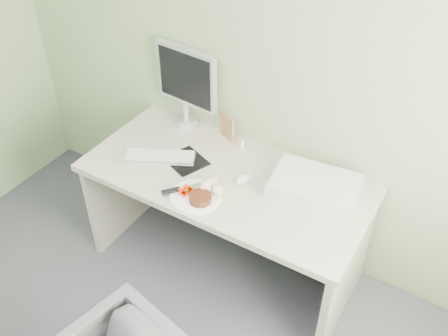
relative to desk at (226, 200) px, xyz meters
The scene contains 14 objects.
wall_back 0.89m from the desk, 90.00° to the left, with size 3.50×3.50×0.00m, color gray.
desk is the anchor object (origin of this frame).
plate 0.30m from the desk, 100.77° to the right, with size 0.27×0.27×0.01m, color white.
steak 0.33m from the desk, 89.83° to the right, with size 0.12×0.12×0.04m, color black.
potato_pile 0.29m from the desk, 94.07° to the right, with size 0.13×0.09×0.07m, color tan.
carrot_heap 0.34m from the desk, 110.89° to the right, with size 0.07×0.06×0.05m, color #F02D05.
steak_knife 0.35m from the desk, 119.20° to the right, with size 0.18×0.21×0.02m.
mousepad 0.32m from the desk, behind, with size 0.22×0.20×0.00m, color black.
keyboard 0.45m from the desk, behind, with size 0.39×0.12×0.02m, color white.
computer_mouse 0.23m from the desk, ahead, with size 0.05×0.10×0.03m, color white.
photo_frame 0.45m from the desk, 119.64° to the left, with size 0.13×0.01×0.16m, color #926744.
eyedrop_bottle 0.35m from the desk, 100.17° to the left, with size 0.02×0.02×0.07m.
scanner 0.54m from the desk, 16.13° to the left, with size 0.46×0.31×0.07m, color silver.
monitor 0.73m from the desk, 145.87° to the left, with size 0.43×0.13×0.52m.
Camera 1 is at (1.09, -0.19, 2.49)m, focal length 40.00 mm.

